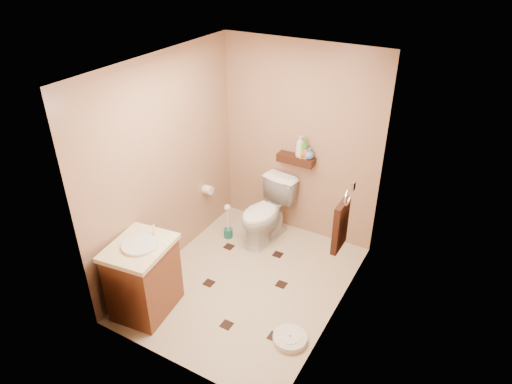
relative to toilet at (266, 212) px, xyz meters
The scene contains 20 objects.
ground 0.94m from the toilet, 75.34° to the right, with size 2.50×2.50×0.00m, color #C9B493.
wall_back 0.94m from the toilet, 62.50° to the left, with size 2.00×0.04×2.40m, color #A2765C.
wall_front 2.24m from the toilet, 84.03° to the right, with size 2.00×0.04×2.40m, color #A2765C.
wall_left 1.40m from the toilet, 133.24° to the right, with size 0.04×2.50×2.40m, color #A2765C.
wall_right 1.68m from the toilet, 34.35° to the right, with size 0.04×2.50×2.40m, color #A2765C.
ceiling 2.18m from the toilet, 75.34° to the right, with size 2.00×2.50×0.02m, color white.
wall_shelf 0.75m from the toilet, 57.23° to the left, with size 0.46×0.14×0.10m, color #3A1B0F.
floor_accents 0.98m from the toilet, 72.89° to the right, with size 1.26×1.36×0.01m.
toilet is the anchor object (origin of this frame).
vanity 1.73m from the toilet, 106.13° to the right, with size 0.61×0.71×0.92m.
bathroom_scale 1.71m from the toilet, 53.63° to the right, with size 0.34×0.34×0.07m.
toilet_brush 0.52m from the toilet, 154.43° to the right, with size 0.11×0.11×0.48m.
towel_ring 1.39m from the toilet, 27.23° to the right, with size 0.12×0.30×0.76m.
toilet_paper 0.77m from the toilet, 165.87° to the right, with size 0.12×0.11×0.12m.
bottle_a 0.92m from the toilet, 52.18° to the left, with size 0.10×0.10×0.26m, color silver.
bottle_b 0.88m from the toilet, 49.82° to the left, with size 0.08×0.08×0.18m, color yellow.
bottle_c 0.88m from the toilet, 47.31° to the left, with size 0.11×0.11×0.14m, color #C43F17.
bottle_d 0.92m from the toilet, 46.97° to the left, with size 0.09×0.09×0.24m, color #38862C.
bottle_e 0.90m from the toilet, 45.48° to the left, with size 0.08×0.08×0.18m, color #D16845.
bottle_f 0.91m from the toilet, 41.42° to the left, with size 0.11×0.11×0.14m, color #477AB2.
Camera 1 is at (1.99, -3.32, 3.41)m, focal length 32.00 mm.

